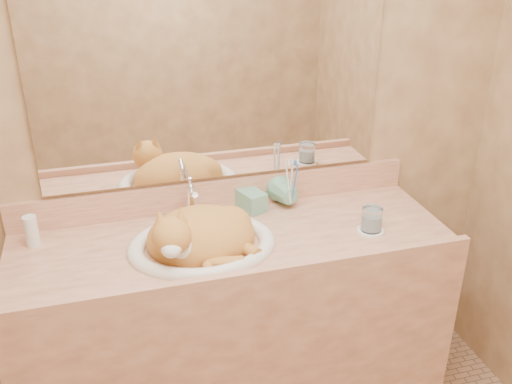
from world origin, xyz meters
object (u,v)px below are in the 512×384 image
object	(u,v)px
cat	(198,234)
toothbrush_cup	(291,198)
vanity_counter	(235,332)
sink_basin	(201,227)
water_glass	(372,219)
soap_dispenser	(260,195)

from	to	relation	value
cat	toothbrush_cup	bearing A→B (deg)	27.12
vanity_counter	cat	distance (m)	0.51
vanity_counter	sink_basin	bearing A→B (deg)	-170.38
sink_basin	water_glass	size ratio (longest dim) A/B	5.72
toothbrush_cup	water_glass	world-z (taller)	toothbrush_cup
cat	water_glass	distance (m)	0.64
toothbrush_cup	cat	bearing A→B (deg)	-155.17
soap_dispenser	toothbrush_cup	world-z (taller)	soap_dispenser
vanity_counter	soap_dispenser	world-z (taller)	soap_dispenser
cat	water_glass	bearing A→B (deg)	-2.75
cat	vanity_counter	bearing A→B (deg)	15.75
sink_basin	soap_dispenser	bearing A→B (deg)	35.77
soap_dispenser	toothbrush_cup	xyz separation A→B (m)	(0.13, 0.00, -0.04)
vanity_counter	cat	xyz separation A→B (m)	(-0.13, -0.03, 0.49)
water_glass	cat	bearing A→B (deg)	174.95
sink_basin	soap_dispenser	distance (m)	0.32
cat	soap_dispenser	bearing A→B (deg)	35.89
vanity_counter	toothbrush_cup	bearing A→B (deg)	29.71
vanity_counter	sink_basin	world-z (taller)	sink_basin
vanity_counter	soap_dispenser	size ratio (longest dim) A/B	9.04
vanity_counter	sink_basin	distance (m)	0.52
soap_dispenser	toothbrush_cup	distance (m)	0.13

